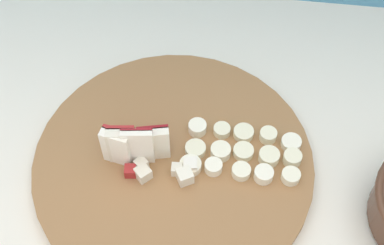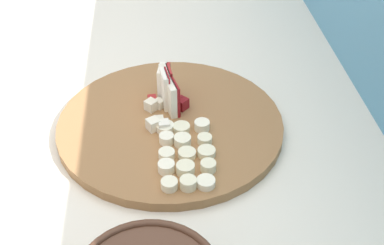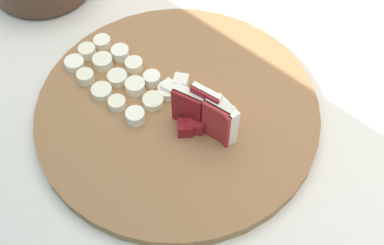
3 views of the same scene
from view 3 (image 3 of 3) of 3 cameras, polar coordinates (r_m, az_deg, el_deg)
tiled_countertop at (r=1.08m, az=5.33°, el=-12.57°), size 1.59×0.87×0.88m
cutting_board at (r=0.68m, az=-1.66°, el=1.32°), size 0.38×0.38×0.02m
apple_wedge_fan at (r=0.63m, az=1.96°, el=0.88°), size 0.09×0.04×0.07m
apple_dice_pile at (r=0.66m, az=0.04°, el=1.87°), size 0.10×0.08×0.02m
banana_slice_rows at (r=0.71m, az=-8.22°, el=5.18°), size 0.16×0.09×0.02m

